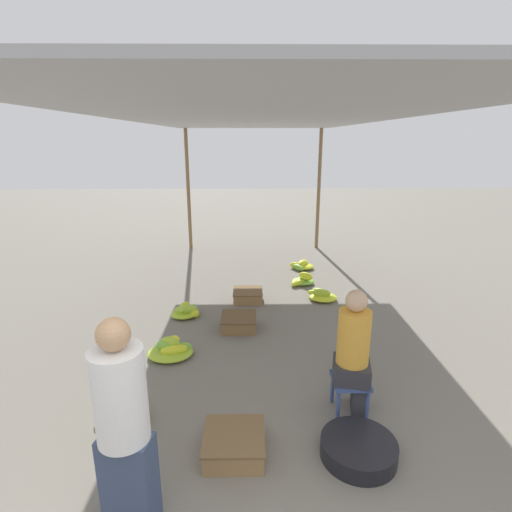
{
  "coord_description": "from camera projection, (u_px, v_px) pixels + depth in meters",
  "views": [
    {
      "loc": [
        -0.07,
        -1.2,
        2.55
      ],
      "look_at": [
        0.0,
        4.13,
        0.97
      ],
      "focal_mm": 28.0,
      "sensor_mm": 36.0,
      "label": 1
    }
  ],
  "objects": [
    {
      "name": "canopy_post_back_right",
      "position": [
        319.0,
        190.0,
        9.3
      ],
      "size": [
        0.08,
        0.08,
        2.77
      ],
      "primitive_type": "cylinder",
      "color": "olive",
      "rests_on": "ground"
    },
    {
      "name": "basin_black",
      "position": [
        358.0,
        449.0,
        3.3
      ],
      "size": [
        0.63,
        0.63,
        0.15
      ],
      "color": "black",
      "rests_on": "ground"
    },
    {
      "name": "crate_mid",
      "position": [
        234.0,
        444.0,
        3.33
      ],
      "size": [
        0.51,
        0.51,
        0.19
      ],
      "color": "olive",
      "rests_on": "ground"
    },
    {
      "name": "banana_pile_left_2",
      "position": [
        187.0,
        311.0,
        5.92
      ],
      "size": [
        0.46,
        0.45,
        0.2
      ],
      "color": "#9EC430",
      "rests_on": "ground"
    },
    {
      "name": "vendor_seated",
      "position": [
        354.0,
        352.0,
        3.71
      ],
      "size": [
        0.4,
        0.4,
        1.25
      ],
      "color": "#2D2D33",
      "rests_on": "ground"
    },
    {
      "name": "banana_pile_right_1",
      "position": [
        322.0,
        295.0,
        6.55
      ],
      "size": [
        0.48,
        0.55,
        0.2
      ],
      "color": "#A5C62F",
      "rests_on": "ground"
    },
    {
      "name": "canopy_tarp",
      "position": [
        256.0,
        118.0,
        5.12
      ],
      "size": [
        3.44,
        8.23,
        0.04
      ],
      "primitive_type": "cube",
      "color": "#B2B2B7",
      "rests_on": "canopy_post_front_left"
    },
    {
      "name": "stool",
      "position": [
        350.0,
        385.0,
        3.8
      ],
      "size": [
        0.34,
        0.34,
        0.35
      ],
      "color": "#384C84",
      "rests_on": "ground"
    },
    {
      "name": "banana_pile_left_1",
      "position": [
        172.0,
        349.0,
        4.83
      ],
      "size": [
        0.55,
        0.48,
        0.26
      ],
      "color": "yellow",
      "rests_on": "ground"
    },
    {
      "name": "banana_pile_right_2",
      "position": [
        302.0,
        266.0,
        8.09
      ],
      "size": [
        0.5,
        0.51,
        0.18
      ],
      "color": "#7CB636",
      "rests_on": "ground"
    },
    {
      "name": "canopy_post_back_left",
      "position": [
        188.0,
        190.0,
        9.26
      ],
      "size": [
        0.08,
        0.08,
        2.77
      ],
      "primitive_type": "cylinder",
      "color": "olive",
      "rests_on": "ground"
    },
    {
      "name": "banana_pile_right_0",
      "position": [
        302.0,
        280.0,
        7.21
      ],
      "size": [
        0.47,
        0.42,
        0.24
      ],
      "color": "#CAD528",
      "rests_on": "ground"
    },
    {
      "name": "banana_pile_left_0",
      "position": [
        124.0,
        418.0,
        3.65
      ],
      "size": [
        0.55,
        0.51,
        0.26
      ],
      "color": "yellow",
      "rests_on": "ground"
    },
    {
      "name": "crate_far",
      "position": [
        248.0,
        295.0,
        6.5
      ],
      "size": [
        0.47,
        0.47,
        0.18
      ],
      "color": "olive",
      "rests_on": "ground"
    },
    {
      "name": "crate_near",
      "position": [
        239.0,
        322.0,
        5.55
      ],
      "size": [
        0.48,
        0.48,
        0.18
      ],
      "color": "brown",
      "rests_on": "ground"
    },
    {
      "name": "vendor_foreground",
      "position": [
        123.0,
        427.0,
        2.51
      ],
      "size": [
        0.39,
        0.39,
        1.55
      ],
      "color": "#384766",
      "rests_on": "ground"
    }
  ]
}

